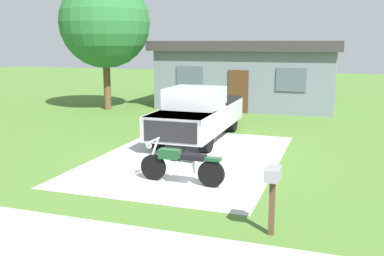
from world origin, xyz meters
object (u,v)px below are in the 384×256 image
at_px(motorcycle, 181,165).
at_px(mailbox, 273,183).
at_px(shade_tree, 105,23).
at_px(neighbor_house, 249,73).
at_px(pickup_truck, 199,113).

height_order(motorcycle, mailbox, mailbox).
distance_m(motorcycle, shade_tree, 13.53).
relative_size(mailbox, neighbor_house, 0.13).
bearing_deg(shade_tree, pickup_truck, -38.30).
bearing_deg(motorcycle, mailbox, -41.32).
relative_size(motorcycle, pickup_truck, 0.39).
bearing_deg(shade_tree, motorcycle, -52.80).
relative_size(pickup_truck, shade_tree, 0.84).
distance_m(shade_tree, neighbor_house, 7.99).
bearing_deg(shade_tree, neighbor_house, 27.87).
xyz_separation_m(motorcycle, neighbor_house, (-1.15, 13.84, 1.32)).
relative_size(mailbox, shade_tree, 0.19).
distance_m(motorcycle, pickup_truck, 5.19).
distance_m(pickup_truck, shade_tree, 9.17).
xyz_separation_m(mailbox, shade_tree, (-10.40, 12.58, 3.42)).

